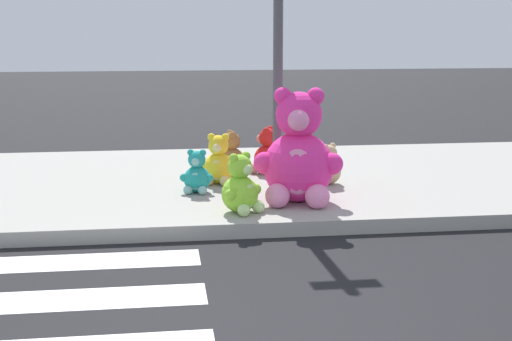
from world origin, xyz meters
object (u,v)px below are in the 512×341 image
Objects in this scene: plush_red at (267,154)px; plush_brown at (230,157)px; plush_yellow at (218,164)px; plush_lime at (241,189)px; sign_pole at (278,41)px; plush_teal at (197,175)px; plush_pink_large at (298,157)px; plush_tan at (328,168)px.

plush_brown is at bearing -172.71° from plush_red.
plush_red is 0.88m from plush_yellow.
plush_brown is (0.08, 1.90, -0.02)m from plush_lime.
sign_pole is 1.76m from plush_teal.
plush_lime is at bearing -105.77° from plush_red.
plush_pink_large reaches higher than plush_teal.
plush_yellow is at bearing 126.74° from plush_pink_large.
sign_pole reaches higher than plush_red.
plush_yellow is (0.28, 0.45, 0.04)m from plush_teal.
sign_pole is 5.61× the size of plush_brown.
plush_teal is (-0.95, -1.01, -0.04)m from plush_red.
plush_red is at bearing 7.29° from plush_brown.
plush_pink_large is at bearing -77.45° from sign_pole.
sign_pole is 1.35m from plush_pink_large.
plush_lime is 1.02× the size of plush_yellow.
plush_yellow is (-0.77, 1.04, -0.25)m from plush_pink_large.
sign_pole is 5.18× the size of plush_lime.
plush_pink_large is 1.04m from plush_tan.
plush_pink_large is at bearing -121.73° from plush_tan.
plush_brown is at bearing 63.37° from plush_teal.
plush_brown is at bearing 147.95° from plush_tan.
plush_red is 2.04m from plush_lime.
plush_lime reaches higher than plush_brown.
plush_red is at bearing 74.23° from plush_lime.
plush_teal is (-1.06, 0.59, -0.29)m from plush_pink_large.
plush_tan is at bearing 9.20° from plush_teal.
plush_pink_large is at bearing -53.26° from plush_yellow.
plush_lime is 1.08× the size of plush_brown.
plush_red is 1.39m from plush_teal.
plush_pink_large is at bearing -29.18° from plush_teal.
plush_yellow reaches higher than plush_teal.
plush_teal is 0.82× the size of plush_yellow.
plush_lime is at bearing -92.28° from plush_brown.
plush_pink_large is at bearing -69.28° from plush_brown.
plush_red is at bearing 88.40° from sign_pole.
sign_pole is 5.29× the size of plush_red.
sign_pole is 1.77m from plush_red.
plush_red is at bearing 39.91° from plush_yellow.
plush_pink_large is (0.13, -0.59, -1.21)m from sign_pole.
plush_lime is at bearing -150.79° from plush_pink_large.
plush_yellow is (-0.64, 0.45, -1.45)m from sign_pole.
plush_lime is (-0.53, -0.95, -1.45)m from sign_pole.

